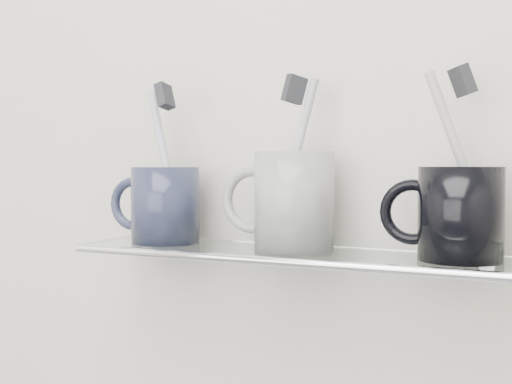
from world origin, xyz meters
The scene contains 18 objects.
wall_back centered at (0.00, 1.10, 1.25)m, with size 2.50×2.50×0.00m, color beige.
shelf_glass centered at (0.00, 1.04, 1.10)m, with size 0.50×0.12×0.01m, color silver.
shelf_rail centered at (0.00, 0.98, 1.10)m, with size 0.01×0.01×0.50m, color silver.
bracket_left centered at (-0.21, 1.09, 1.09)m, with size 0.02×0.02×0.03m, color silver.
bracket_right centered at (0.21, 1.09, 1.09)m, with size 0.02×0.02×0.03m, color silver.
mug_left centered at (-0.16, 1.04, 1.15)m, with size 0.08×0.08×0.09m, color #1D2538.
mug_left_handle centered at (-0.21, 1.04, 1.15)m, with size 0.07×0.07×0.01m, color #1D2538.
toothbrush_left centered at (-0.16, 1.04, 1.20)m, with size 0.01×0.01×0.19m, color #B1B2D1.
bristles_left centered at (-0.16, 1.04, 1.28)m, with size 0.01×0.02×0.03m, color #25262B.
mug_center centered at (0.01, 1.04, 1.16)m, with size 0.09×0.09×0.11m, color white.
mug_center_handle centered at (-0.04, 1.04, 1.16)m, with size 0.08×0.08×0.01m, color white.
toothbrush_center centered at (0.01, 1.04, 1.20)m, with size 0.01×0.01×0.19m, color #A1A8AB.
bristles_center centered at (0.01, 1.04, 1.28)m, with size 0.01×0.02×0.03m, color #25262B.
mug_right centered at (0.19, 1.04, 1.15)m, with size 0.08×0.08×0.09m, color black.
mug_right_handle centered at (0.14, 1.04, 1.15)m, with size 0.07×0.07×0.01m, color black.
toothbrush_right centered at (0.19, 1.04, 1.20)m, with size 0.01×0.01×0.19m, color beige.
bristles_right centered at (0.19, 1.04, 1.28)m, with size 0.01×0.02×0.03m, color #25262B.
chrome_cap centered at (0.20, 1.04, 1.11)m, with size 0.04×0.04×0.02m, color silver.
Camera 1 is at (0.27, 0.37, 1.20)m, focal length 45.00 mm.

